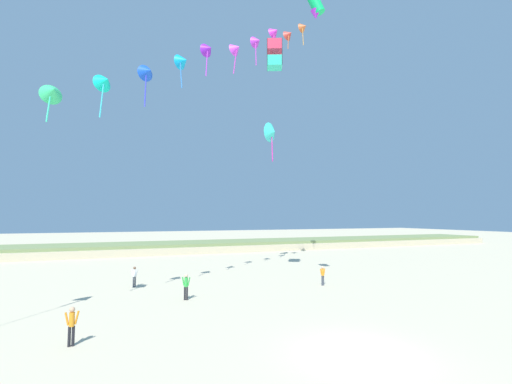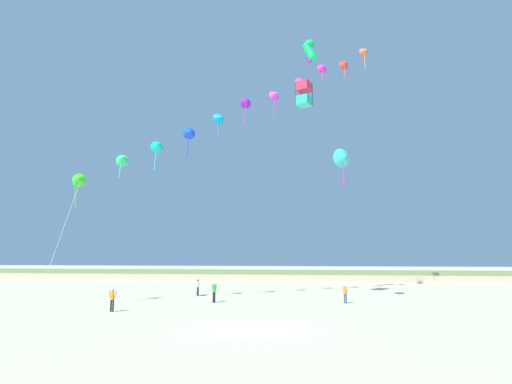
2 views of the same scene
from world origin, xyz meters
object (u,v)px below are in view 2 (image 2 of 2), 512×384
at_px(person_far_left, 214,291).
at_px(large_kite_mid_trail, 309,51).
at_px(large_kite_low_lead, 304,94).
at_px(person_near_right, 198,286).
at_px(person_near_left, 112,298).
at_px(person_mid_center, 345,293).
at_px(large_kite_high_solo, 343,158).

relative_size(person_far_left, large_kite_mid_trail, 0.76).
bearing_deg(large_kite_low_lead, person_far_left, -158.60).
bearing_deg(person_near_right, person_far_left, -62.28).
xyz_separation_m(person_far_left, large_kite_low_lead, (7.66, 3.00, 17.92)).
distance_m(person_near_left, person_mid_center, 17.81).
bearing_deg(large_kite_low_lead, person_mid_center, -36.23).
bearing_deg(person_mid_center, large_kite_mid_trail, -125.41).
bearing_deg(large_kite_mid_trail, person_far_left, 161.78).
height_order(person_mid_center, person_far_left, person_far_left).
height_order(person_near_left, person_near_right, person_near_left).
relative_size(person_near_right, person_far_left, 0.92).
height_order(person_far_left, large_kite_low_lead, large_kite_low_lead).
relative_size(person_mid_center, large_kite_high_solo, 0.32).
relative_size(large_kite_low_lead, large_kite_high_solo, 0.50).
height_order(person_near_left, large_kite_high_solo, large_kite_high_solo).
bearing_deg(person_near_right, large_kite_mid_trail, -36.60).
bearing_deg(large_kite_high_solo, large_kite_mid_trail, -103.55).
xyz_separation_m(person_far_left, large_kite_high_solo, (12.03, 13.27, 14.13)).
distance_m(person_mid_center, large_kite_low_lead, 18.39).
distance_m(person_near_left, large_kite_low_lead, 24.19).
distance_m(person_near_right, large_kite_mid_trail, 23.67).
bearing_deg(person_near_left, person_far_left, 46.93).
bearing_deg(large_kite_high_solo, large_kite_low_lead, -113.07).
distance_m(person_near_right, person_far_left, 6.27).
xyz_separation_m(person_mid_center, large_kite_high_solo, (1.37, 12.47, 14.22)).
xyz_separation_m(person_near_left, large_kite_high_solo, (17.77, 19.41, 14.17)).
bearing_deg(person_near_left, large_kite_high_solo, 47.53).
bearing_deg(person_near_right, large_kite_low_lead, -13.56).
xyz_separation_m(person_far_left, large_kite_mid_trail, (8.18, -2.69, 19.14)).
bearing_deg(large_kite_high_solo, person_mid_center, -96.25).
xyz_separation_m(person_near_right, large_kite_high_solo, (14.94, 7.72, 14.20)).
relative_size(person_near_left, large_kite_high_solo, 0.34).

